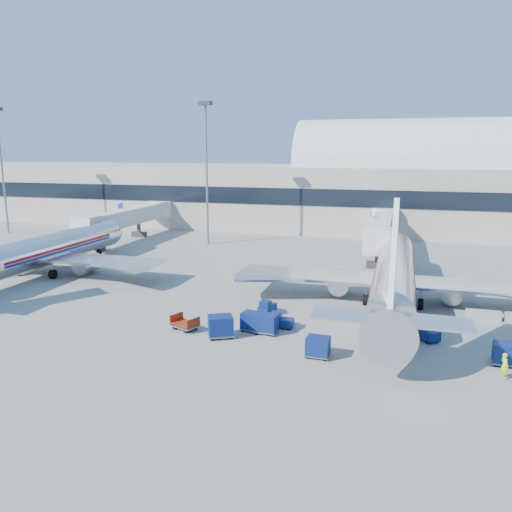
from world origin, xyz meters
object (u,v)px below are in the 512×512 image
(airliner_mid, at_px, (39,252))
(cart_open_red, at_px, (185,325))
(airliner_main, at_px, (394,276))
(cart_train_a, at_px, (267,323))
(barrier_near, at_px, (483,315))
(ramp_worker, at_px, (504,366))
(cart_train_b, at_px, (253,321))
(cart_solo_near, at_px, (318,347))
(tug_left, at_px, (267,308))
(tug_lead, at_px, (280,321))
(jetbridge_near, at_px, (382,227))
(jetbridge_mid, at_px, (132,216))
(mast_far_west, at_px, (0,152))
(cart_train_c, at_px, (221,326))
(tug_right, at_px, (425,331))
(cart_solo_far, at_px, (506,354))
(mast_west, at_px, (206,152))

(airliner_mid, relative_size, cart_open_red, 14.06)
(airliner_main, relative_size, cart_train_a, 19.01)
(barrier_near, distance_m, ramp_worker, 12.54)
(cart_train_a, relative_size, cart_train_b, 0.95)
(cart_solo_near, bearing_deg, tug_left, 129.14)
(tug_lead, bearing_deg, jetbridge_near, 76.81)
(airliner_mid, bearing_deg, barrier_near, -2.87)
(airliner_main, relative_size, airliner_mid, 1.00)
(jetbridge_mid, bearing_deg, mast_far_west, -178.19)
(airliner_main, distance_m, cart_train_c, 18.99)
(jetbridge_mid, height_order, tug_left, jetbridge_mid)
(tug_right, bearing_deg, ramp_worker, 1.89)
(cart_train_c, bearing_deg, ramp_worker, -32.29)
(cart_train_c, bearing_deg, jetbridge_near, 46.88)
(cart_solo_far, xyz_separation_m, cart_open_red, (-25.06, 0.17, -0.43))
(jetbridge_mid, relative_size, ramp_worker, 15.12)
(tug_left, bearing_deg, jetbridge_mid, 55.67)
(jetbridge_near, height_order, cart_train_c, jetbridge_near)
(cart_train_a, bearing_deg, jetbridge_mid, 136.74)
(airliner_mid, height_order, mast_west, mast_west)
(tug_left, height_order, cart_solo_far, cart_solo_far)
(jetbridge_mid, bearing_deg, airliner_main, -30.64)
(cart_open_red, relative_size, ramp_worker, 1.46)
(jetbridge_mid, xyz_separation_m, tug_lead, (35.19, -36.03, -3.29))
(airliner_mid, distance_m, mast_west, 30.57)
(airliner_main, relative_size, tug_lead, 17.09)
(jetbridge_near, relative_size, cart_train_b, 13.33)
(mast_far_west, distance_m, tug_lead, 71.67)
(mast_far_west, xyz_separation_m, barrier_near, (78.00, -28.00, -14.34))
(airliner_main, distance_m, mast_west, 41.12)
(tug_lead, xyz_separation_m, cart_train_b, (-2.08, -1.41, 0.24))
(tug_left, xyz_separation_m, cart_open_red, (-5.66, -5.96, -0.21))
(barrier_near, bearing_deg, airliner_main, 162.61)
(airliner_mid, bearing_deg, cart_open_red, -26.45)
(airliner_main, height_order, cart_solo_near, airliner_main)
(airliner_main, bearing_deg, tug_lead, -133.45)
(jetbridge_near, xyz_separation_m, tug_lead, (-6.81, -36.03, -3.29))
(barrier_near, distance_m, cart_train_c, 23.97)
(cart_train_b, bearing_deg, cart_train_c, -124.05)
(mast_far_west, xyz_separation_m, ramp_worker, (77.59, -40.53, -13.88))
(airliner_main, xyz_separation_m, airliner_mid, (-42.00, 0.00, 0.00))
(tug_right, distance_m, cart_solo_far, 6.48)
(airliner_main, height_order, jetbridge_near, airliner_main)
(airliner_main, xyz_separation_m, barrier_near, (8.00, -2.51, -2.48))
(mast_west, relative_size, cart_train_c, 8.78)
(tug_right, height_order, ramp_worker, ramp_worker)
(tug_lead, xyz_separation_m, tug_left, (-2.08, 3.22, -0.00))
(mast_far_west, bearing_deg, airliner_mid, -42.32)
(cart_train_a, bearing_deg, barrier_near, 30.57)
(mast_west, distance_m, tug_lead, 43.28)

